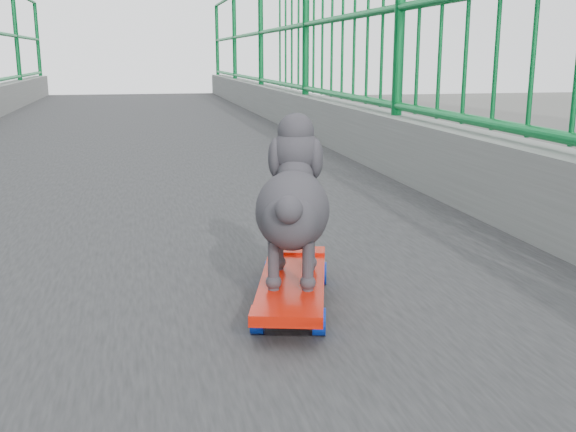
# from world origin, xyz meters

# --- Properties ---
(skateboard) EXTENTS (0.30, 0.56, 0.07)m
(skateboard) POSITION_xyz_m (0.40, 2.14, 7.05)
(skateboard) COLOR red
(skateboard) RESTS_ON footbridge
(poodle) EXTENTS (0.25, 0.42, 0.36)m
(poodle) POSITION_xyz_m (0.41, 2.16, 7.26)
(poodle) COLOR #312F34
(poodle) RESTS_ON skateboard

